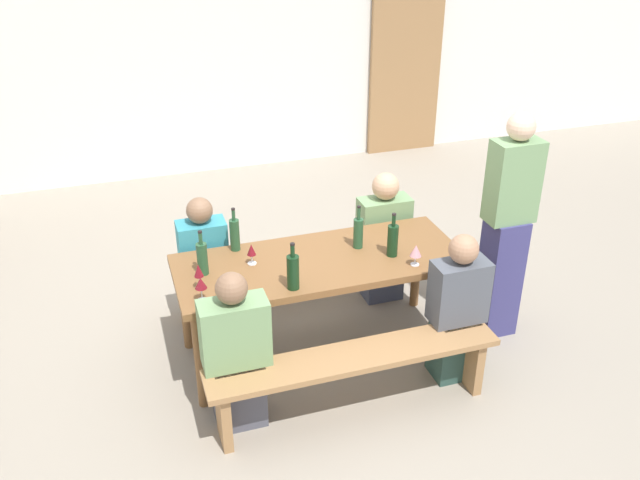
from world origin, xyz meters
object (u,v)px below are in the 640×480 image
object	(u,v)px
wine_bottle_1	(393,240)
wine_bottle_4	(358,232)
bench_near	(354,367)
wooden_door	(406,67)
seated_guest_near_0	(236,356)
wine_glass_0	(199,272)
wine_bottle_3	(235,234)
seated_guest_far_1	(383,240)
wine_bottle_0	(202,258)
wine_glass_3	(416,251)
wine_glass_1	(201,284)
bench_far	(293,262)
standing_host	(506,232)
seated_guest_near_1	(457,312)
wine_glass_2	(251,251)
seated_guest_far_0	(205,269)
wine_bottle_2	(293,271)
tasting_table	(320,270)

from	to	relation	value
wine_bottle_1	wine_bottle_4	bearing A→B (deg)	135.12
bench_near	wine_bottle_4	xyz separation A→B (m)	(0.31, 0.78, 0.51)
wooden_door	seated_guest_near_0	bearing A→B (deg)	-125.38
wine_bottle_1	wine_glass_0	distance (m)	1.32
wine_bottle_3	seated_guest_far_1	xyz separation A→B (m)	(1.22, 0.22, -0.36)
wine_bottle_0	wine_glass_0	distance (m)	0.18
wine_glass_0	wine_glass_3	xyz separation A→B (m)	(1.42, -0.15, -0.02)
wine_glass_1	wine_glass_3	xyz separation A→B (m)	(1.43, -0.00, -0.01)
bench_near	seated_guest_near_0	bearing A→B (deg)	168.02
bench_far	seated_guest_far_1	xyz separation A→B (m)	(0.70, -0.15, 0.16)
wine_glass_0	wine_glass_1	bearing A→B (deg)	-93.90
wooden_door	seated_guest_far_1	world-z (taller)	wooden_door
bench_far	wine_bottle_4	bearing A→B (deg)	-63.06
wine_bottle_0	standing_host	size ratio (longest dim) A/B	0.18
bench_far	wine_glass_3	world-z (taller)	wine_glass_3
seated_guest_near_0	bench_far	bearing A→B (deg)	-29.86
bench_near	seated_guest_near_1	size ratio (longest dim) A/B	1.73
wooden_door	standing_host	distance (m)	3.94
seated_guest_near_1	seated_guest_far_1	xyz separation A→B (m)	(-0.07, 1.08, 0.00)
wooden_door	bench_far	xyz separation A→B (m)	(-2.27, -2.97, -0.70)
seated_guest_near_0	bench_near	bearing A→B (deg)	-101.98
wine_bottle_4	wine_glass_0	world-z (taller)	wine_bottle_4
bench_near	wine_bottle_1	xyz separation A→B (m)	(0.49, 0.60, 0.52)
wine_glass_2	seated_guest_far_0	xyz separation A→B (m)	(-0.26, 0.45, -0.34)
bench_near	wine_glass_2	size ratio (longest dim) A/B	12.65
wine_glass_1	wine_bottle_0	bearing A→B (deg)	79.09
wine_bottle_2	standing_host	world-z (taller)	standing_host
seated_guest_near_0	wine_bottle_1	bearing A→B (deg)	-69.58
wine_glass_1	standing_host	world-z (taller)	standing_host
seated_guest_far_0	seated_guest_far_1	xyz separation A→B (m)	(1.42, 0.00, 0.00)
wine_bottle_4	seated_guest_far_1	size ratio (longest dim) A/B	0.29
seated_guest_far_0	seated_guest_far_1	world-z (taller)	seated_guest_far_1
wine_bottle_2	seated_guest_near_1	xyz separation A→B (m)	(1.05, -0.24, -0.36)
wooden_door	tasting_table	xyz separation A→B (m)	(-2.27, -3.66, -0.38)
tasting_table	wooden_door	bearing A→B (deg)	58.12
tasting_table	wine_glass_1	size ratio (longest dim) A/B	12.26
wine_bottle_1	seated_guest_far_1	bearing A→B (deg)	71.55
wine_glass_0	wine_glass_2	xyz separation A→B (m)	(0.38, 0.20, -0.02)
wine_bottle_1	standing_host	distance (m)	0.85
wine_bottle_1	wine_glass_3	world-z (taller)	wine_bottle_1
wooden_door	wine_bottle_1	world-z (taller)	wooden_door
wine_bottle_2	seated_guest_far_1	bearing A→B (deg)	40.62
wine_glass_3	seated_guest_near_0	bearing A→B (deg)	-167.95
wine_bottle_3	wine_glass_0	bearing A→B (deg)	-126.24
wine_glass_2	seated_guest_far_1	distance (m)	1.29
wine_glass_0	seated_guest_near_0	world-z (taller)	seated_guest_near_0
wine_glass_3	standing_host	xyz separation A→B (m)	(0.75, 0.10, -0.02)
wine_glass_1	seated_guest_far_0	xyz separation A→B (m)	(0.13, 0.80, -0.36)
wine_bottle_3	seated_guest_far_0	world-z (taller)	seated_guest_far_0
bench_far	seated_guest_near_0	world-z (taller)	seated_guest_near_0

